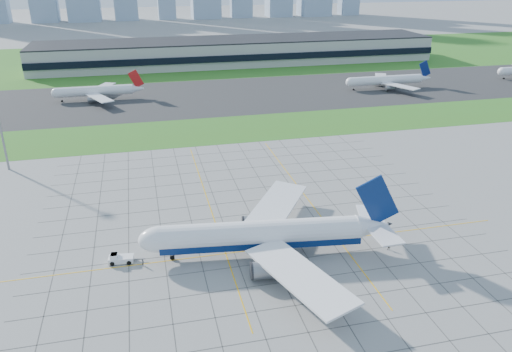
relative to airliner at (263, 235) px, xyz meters
The scene contains 12 objects.
ground 6.86m from the airliner, 68.01° to the left, with size 1400.00×1400.00×0.00m, color gray.
grass_median 94.36m from the airliner, 88.97° to the left, with size 700.00×35.00×0.04m, color #387020.
asphalt_taxiway 149.31m from the airliner, 89.35° to the left, with size 700.00×75.00×0.04m, color #383838.
grass_far 259.27m from the airliner, 89.62° to the left, with size 700.00×145.00×0.04m, color #387020.
apron_markings 16.28m from the airliner, 82.08° to the left, with size 120.00×130.00×0.03m.
terminal 237.78m from the airliner, 79.90° to the left, with size 260.00×43.00×15.80m.
airliner is the anchor object (origin of this frame).
pushback_tug 32.70m from the airliner, behind, with size 8.20×3.41×2.25m.
crew_near 27.53m from the airliner, behind, with size 0.60×0.39×1.64m, color black.
crew_far 30.18m from the airliner, ahead, with size 0.76×0.59×1.57m, color black.
distant_jet_1 161.36m from the airliner, 106.13° to the left, with size 41.55×42.66×14.08m.
distant_jet_2 177.99m from the airliner, 54.14° to the left, with size 46.41×42.66×14.08m.
Camera 1 is at (-26.14, -100.42, 62.60)m, focal length 35.00 mm.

